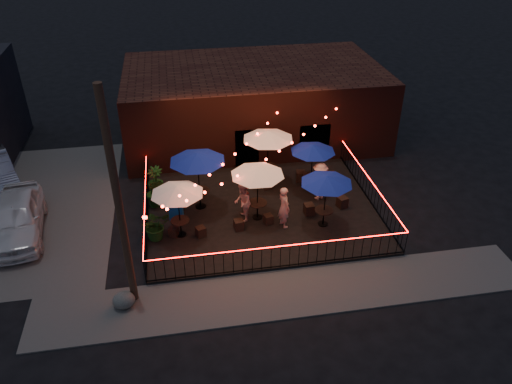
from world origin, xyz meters
TOP-DOWN VIEW (x-y plane):
  - ground at (0.00, 0.00)m, footprint 110.00×110.00m
  - patio at (0.00, 2.00)m, footprint 10.00×8.00m
  - sidewalk at (0.00, -3.25)m, footprint 18.00×2.50m
  - brick_building at (1.00, 9.99)m, footprint 14.00×8.00m
  - utility_pole at (-5.40, -2.60)m, footprint 0.26×0.26m
  - fence_front at (0.00, -2.00)m, footprint 10.00×0.04m
  - fence_left at (-5.00, 2.00)m, footprint 0.04×8.00m
  - fence_right at (5.00, 2.00)m, footprint 0.04×8.00m
  - festoon_lights at (-1.01, 1.70)m, footprint 10.02×8.72m
  - cafe_table_0 at (-3.61, 0.73)m, footprint 2.67×2.67m
  - cafe_table_1 at (-2.65, 2.69)m, footprint 3.13×3.13m
  - cafe_table_2 at (-0.28, 1.41)m, footprint 2.93×2.93m
  - cafe_table_3 at (0.74, 4.38)m, footprint 2.90×2.90m
  - cafe_table_4 at (2.40, 0.44)m, footprint 2.44×2.44m
  - cafe_table_5 at (2.63, 3.38)m, footprint 2.57×2.57m
  - bistro_chair_0 at (-3.91, 0.70)m, footprint 0.45×0.45m
  - bistro_chair_1 at (-2.81, 0.52)m, footprint 0.46×0.46m
  - bistro_chair_2 at (-4.52, 3.68)m, footprint 0.42×0.42m
  - bistro_chair_3 at (-2.85, 3.58)m, footprint 0.43×0.43m
  - bistro_chair_4 at (-1.20, 0.70)m, footprint 0.43×0.43m
  - bistro_chair_5 at (0.10, 0.92)m, footprint 0.43×0.43m
  - bistro_chair_6 at (-0.19, 4.22)m, footprint 0.39×0.39m
  - bistro_chair_7 at (0.60, 3.74)m, footprint 0.50×0.50m
  - bistro_chair_8 at (2.00, 1.30)m, footprint 0.44×0.44m
  - bistro_chair_9 at (3.62, 1.60)m, footprint 0.52×0.52m
  - bistro_chair_10 at (2.33, 4.15)m, footprint 0.50×0.50m
  - bistro_chair_11 at (3.82, 3.95)m, footprint 0.42×0.42m
  - patron_a at (0.71, 0.65)m, footprint 0.65×0.80m
  - patron_b at (-0.93, 1.34)m, footprint 0.81×0.98m
  - patron_c at (2.78, 2.47)m, footprint 1.36×1.09m
  - potted_shrub_a at (-4.60, 0.69)m, footprint 1.40×1.29m
  - potted_shrub_b at (-4.60, 3.07)m, footprint 0.95×0.85m
  - potted_shrub_c at (-4.60, 4.26)m, footprint 0.96×0.96m
  - cooler at (-3.74, 1.96)m, footprint 0.67×0.54m
  - boulder at (-5.74, -2.95)m, footprint 1.03×0.95m
  - car_white at (-10.24, 2.16)m, footprint 2.52×5.06m

SIDE VIEW (x-z plane):
  - ground at x=0.00m, z-range 0.00..0.00m
  - sidewalk at x=0.00m, z-range 0.00..0.05m
  - patio at x=0.00m, z-range 0.00..0.15m
  - boulder at x=-5.74m, z-range 0.00..0.65m
  - bistro_chair_0 at x=-3.91m, z-range 0.15..0.55m
  - bistro_chair_2 at x=-4.52m, z-range 0.15..0.56m
  - bistro_chair_5 at x=0.10m, z-range 0.15..0.56m
  - bistro_chair_1 at x=-2.81m, z-range 0.15..0.57m
  - bistro_chair_11 at x=3.82m, z-range 0.15..0.58m
  - bistro_chair_6 at x=-0.19m, z-range 0.15..0.58m
  - bistro_chair_4 at x=-1.20m, z-range 0.15..0.60m
  - bistro_chair_3 at x=-2.85m, z-range 0.15..0.63m
  - bistro_chair_7 at x=0.60m, z-range 0.15..0.64m
  - bistro_chair_9 at x=3.62m, z-range 0.15..0.64m
  - bistro_chair_8 at x=2.00m, z-range 0.15..0.64m
  - bistro_chair_10 at x=2.33m, z-range 0.15..0.66m
  - cooler at x=-3.74m, z-range 0.16..0.95m
  - fence_front at x=0.00m, z-range 0.14..1.18m
  - fence_left at x=-5.00m, z-range 0.14..1.18m
  - fence_right at x=5.00m, z-range 0.14..1.18m
  - potted_shrub_a at x=-4.60m, z-range 0.15..1.44m
  - potted_shrub_c at x=-4.60m, z-range 0.15..1.47m
  - car_white at x=-10.24m, z-range 0.00..1.66m
  - potted_shrub_b at x=-4.60m, z-range 0.15..1.60m
  - patron_b at x=-0.93m, z-range 0.15..1.97m
  - patron_c at x=2.78m, z-range 0.15..1.98m
  - patron_a at x=0.71m, z-range 0.15..2.03m
  - brick_building at x=1.00m, z-range 0.00..4.00m
  - cafe_table_5 at x=2.63m, z-range 1.11..3.42m
  - cafe_table_0 at x=-3.61m, z-range 1.12..3.48m
  - cafe_table_4 at x=2.40m, z-range 1.14..3.54m
  - cafe_table_2 at x=-0.28m, z-range 1.19..3.71m
  - festoon_lights at x=-1.01m, z-range 1.86..3.18m
  - cafe_table_3 at x=0.74m, z-range 1.25..3.92m
  - cafe_table_1 at x=-2.65m, z-range 1.27..3.99m
  - utility_pole at x=-5.40m, z-range 0.00..8.00m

